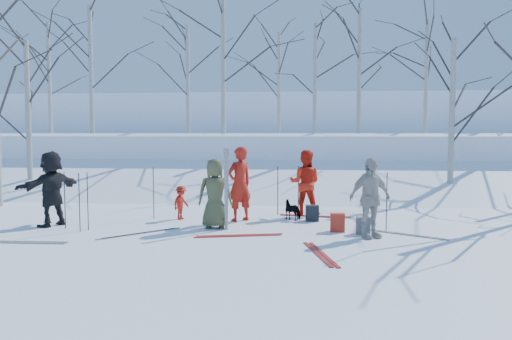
# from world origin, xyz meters

# --- Properties ---
(ground) EXTENTS (120.00, 120.00, 0.00)m
(ground) POSITION_xyz_m (0.00, 0.00, 0.00)
(ground) COLOR white
(ground) RESTS_ON ground
(snow_ramp) EXTENTS (70.00, 9.49, 4.12)m
(snow_ramp) POSITION_xyz_m (0.00, 7.00, 0.15)
(snow_ramp) COLOR white
(snow_ramp) RESTS_ON ground
(snow_plateau) EXTENTS (70.00, 18.00, 2.20)m
(snow_plateau) POSITION_xyz_m (0.00, 17.00, 1.00)
(snow_plateau) COLOR white
(snow_plateau) RESTS_ON ground
(far_hill) EXTENTS (90.00, 30.00, 6.00)m
(far_hill) POSITION_xyz_m (0.00, 38.00, 2.00)
(far_hill) COLOR white
(far_hill) RESTS_ON ground
(skier_olive_center) EXTENTS (0.87, 0.62, 1.65)m
(skier_olive_center) POSITION_xyz_m (-0.86, 0.44, 0.82)
(skier_olive_center) COLOR #45482B
(skier_olive_center) RESTS_ON ground
(skier_red_north) EXTENTS (0.82, 0.80, 1.89)m
(skier_red_north) POSITION_xyz_m (-0.42, 1.46, 0.95)
(skier_red_north) COLOR #B31B10
(skier_red_north) RESTS_ON ground
(skier_redor_behind) EXTENTS (0.94, 0.78, 1.78)m
(skier_redor_behind) POSITION_xyz_m (1.24, 2.45, 0.89)
(skier_redor_behind) COLOR red
(skier_redor_behind) RESTS_ON ground
(skier_red_seated) EXTENTS (0.51, 0.65, 0.87)m
(skier_red_seated) POSITION_xyz_m (-1.95, 1.51, 0.44)
(skier_red_seated) COLOR #B31B10
(skier_red_seated) RESTS_ON ground
(skier_cream_east) EXTENTS (1.09, 0.86, 1.73)m
(skier_cream_east) POSITION_xyz_m (2.62, -0.31, 0.86)
(skier_cream_east) COLOR beige
(skier_cream_east) RESTS_ON ground
(skier_grey_west) EXTENTS (1.21, 1.75, 1.81)m
(skier_grey_west) POSITION_xyz_m (-4.83, 0.33, 0.91)
(skier_grey_west) COLOR black
(skier_grey_west) RESTS_ON ground
(dog) EXTENTS (0.64, 0.61, 0.51)m
(dog) POSITION_xyz_m (0.94, 1.74, 0.26)
(dog) COLOR black
(dog) RESTS_ON ground
(upright_ski_left) EXTENTS (0.07, 0.16, 1.90)m
(upright_ski_left) POSITION_xyz_m (-0.57, 0.22, 0.95)
(upright_ski_left) COLOR silver
(upright_ski_left) RESTS_ON ground
(upright_ski_right) EXTENTS (0.14, 0.23, 1.89)m
(upright_ski_right) POSITION_xyz_m (-0.55, 0.24, 0.95)
(upright_ski_right) COLOR silver
(upright_ski_right) RESTS_ON ground
(ski_pair_a) EXTENTS (1.90, 2.08, 0.02)m
(ski_pair_a) POSITION_xyz_m (3.40, 0.11, 0.01)
(ski_pair_a) COLOR silver
(ski_pair_a) RESTS_ON ground
(ski_pair_b) EXTENTS (1.07, 1.99, 0.02)m
(ski_pair_b) POSITION_xyz_m (1.53, -1.90, 0.01)
(ski_pair_b) COLOR #A71D17
(ski_pair_b) RESTS_ON ground
(ski_pair_c) EXTENTS (2.10, 2.10, 0.02)m
(ski_pair_c) POSITION_xyz_m (-2.41, -0.39, 0.01)
(ski_pair_c) COLOR silver
(ski_pair_c) RESTS_ON ground
(ski_pair_d) EXTENTS (0.29, 1.91, 0.02)m
(ski_pair_d) POSITION_xyz_m (-4.53, -1.49, 0.01)
(ski_pair_d) COLOR silver
(ski_pair_d) RESTS_ON ground
(ski_pair_e) EXTENTS (0.80, 1.96, 0.02)m
(ski_pair_e) POSITION_xyz_m (1.52, 2.29, 0.01)
(ski_pair_e) COLOR #A71D17
(ski_pair_e) RESTS_ON ground
(ski_pair_f) EXTENTS (1.08, 1.99, 0.02)m
(ski_pair_f) POSITION_xyz_m (-0.19, -0.41, 0.01)
(ski_pair_f) COLOR #A71D17
(ski_pair_f) RESTS_ON ground
(ski_pole_a) EXTENTS (0.02, 0.02, 1.34)m
(ski_pole_a) POSITION_xyz_m (-4.34, 0.00, 0.67)
(ski_pole_a) COLOR black
(ski_pole_a) RESTS_ON ground
(ski_pole_b) EXTENTS (0.02, 0.02, 1.34)m
(ski_pole_b) POSITION_xyz_m (1.06, 2.46, 0.67)
(ski_pole_b) COLOR black
(ski_pole_b) RESTS_ON ground
(ski_pole_c) EXTENTS (0.02, 0.02, 1.34)m
(ski_pole_c) POSITION_xyz_m (-2.68, 1.50, 0.67)
(ski_pole_c) COLOR black
(ski_pole_c) RESTS_ON ground
(ski_pole_d) EXTENTS (0.02, 0.02, 1.34)m
(ski_pole_d) POSITION_xyz_m (0.51, 2.40, 0.67)
(ski_pole_d) COLOR black
(ski_pole_d) RESTS_ON ground
(ski_pole_e) EXTENTS (0.02, 0.02, 1.34)m
(ski_pole_e) POSITION_xyz_m (-3.84, -0.30, 0.67)
(ski_pole_e) COLOR black
(ski_pole_e) RESTS_ON ground
(ski_pole_f) EXTENTS (0.02, 0.02, 1.34)m
(ski_pole_f) POSITION_xyz_m (3.11, 0.55, 0.67)
(ski_pole_f) COLOR black
(ski_pole_f) RESTS_ON ground
(ski_pole_g) EXTENTS (0.02, 0.02, 1.34)m
(ski_pole_g) POSITION_xyz_m (-3.75, -0.07, 0.67)
(ski_pole_g) COLOR black
(ski_pole_g) RESTS_ON ground
(backpack_red) EXTENTS (0.32, 0.22, 0.42)m
(backpack_red) POSITION_xyz_m (1.98, 0.29, 0.21)
(backpack_red) COLOR red
(backpack_red) RESTS_ON ground
(backpack_grey) EXTENTS (0.30, 0.20, 0.38)m
(backpack_grey) POSITION_xyz_m (2.53, 0.06, 0.19)
(backpack_grey) COLOR #56595D
(backpack_grey) RESTS_ON ground
(backpack_dark) EXTENTS (0.34, 0.24, 0.40)m
(backpack_dark) POSITION_xyz_m (1.43, 1.61, 0.20)
(backpack_dark) COLOR black
(backpack_dark) RESTS_ON ground
(birch_plateau_b) EXTENTS (4.97, 4.97, 6.25)m
(birch_plateau_b) POSITION_xyz_m (-2.29, 10.43, 5.32)
(birch_plateau_b) COLOR silver
(birch_plateau_b) RESTS_ON snow_plateau
(birch_plateau_c) EXTENTS (4.35, 4.35, 5.35)m
(birch_plateau_c) POSITION_xyz_m (-4.60, 13.60, 4.88)
(birch_plateau_c) COLOR silver
(birch_plateau_c) RESTS_ON snow_plateau
(birch_plateau_d) EXTENTS (4.55, 4.55, 5.64)m
(birch_plateau_d) POSITION_xyz_m (-8.29, 10.63, 5.02)
(birch_plateau_d) COLOR silver
(birch_plateau_d) RESTS_ON snow_plateau
(birch_plateau_e) EXTENTS (4.43, 4.43, 5.48)m
(birch_plateau_e) POSITION_xyz_m (-0.20, 16.46, 4.94)
(birch_plateau_e) COLOR silver
(birch_plateau_e) RESTS_ON snow_plateau
(birch_plateau_f) EXTENTS (4.23, 4.23, 5.18)m
(birch_plateau_f) POSITION_xyz_m (3.48, 10.43, 4.79)
(birch_plateau_f) COLOR silver
(birch_plateau_f) RESTS_ON snow_plateau
(birch_plateau_g) EXTENTS (4.22, 4.22, 5.17)m
(birch_plateau_g) POSITION_xyz_m (6.78, 12.85, 4.78)
(birch_plateau_g) COLOR silver
(birch_plateau_g) RESTS_ON snow_plateau
(birch_plateau_h) EXTENTS (3.99, 3.99, 4.84)m
(birch_plateau_h) POSITION_xyz_m (1.65, 11.39, 4.62)
(birch_plateau_h) COLOR silver
(birch_plateau_h) RESTS_ON snow_plateau
(birch_plateau_i) EXTENTS (4.47, 4.47, 5.53)m
(birch_plateau_i) POSITION_xyz_m (-11.62, 13.23, 4.97)
(birch_plateau_i) COLOR silver
(birch_plateau_i) RESTS_ON snow_plateau
(birch_edge_d) EXTENTS (4.45, 4.45, 5.50)m
(birch_edge_d) POSITION_xyz_m (-8.62, 5.98, 2.75)
(birch_edge_d) COLOR silver
(birch_edge_d) RESTS_ON ground
(birch_edge_e) EXTENTS (4.33, 4.33, 5.33)m
(birch_edge_e) POSITION_xyz_m (6.05, 6.02, 2.66)
(birch_edge_e) COLOR silver
(birch_edge_e) RESTS_ON ground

